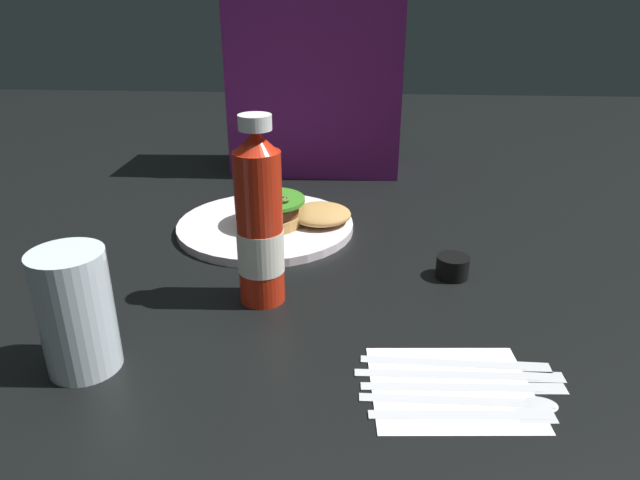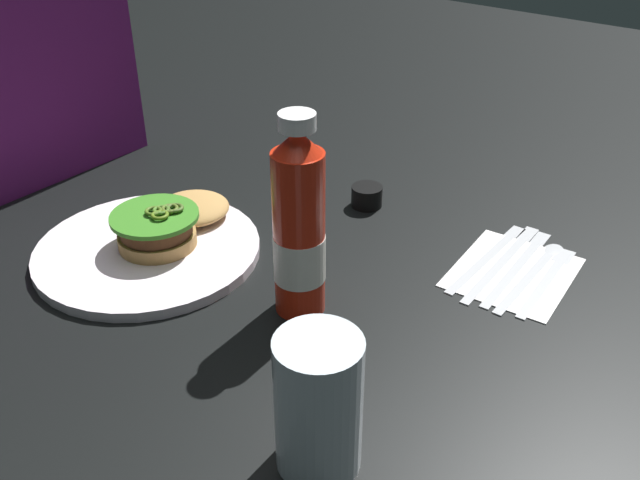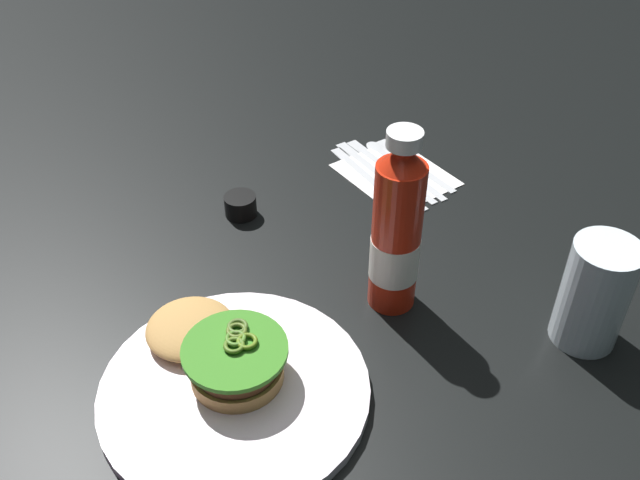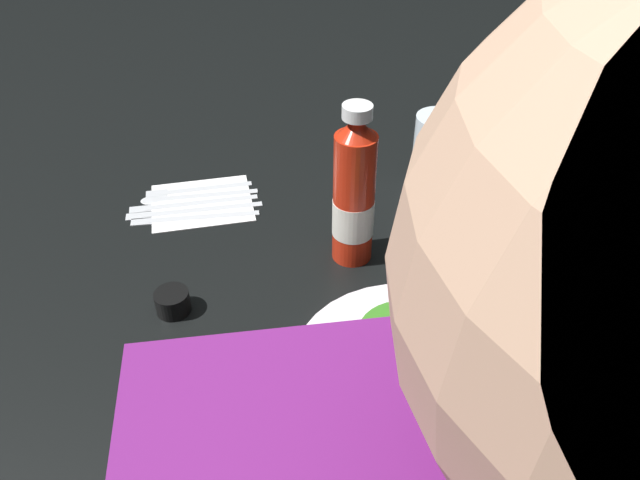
{
  "view_description": "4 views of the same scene",
  "coord_description": "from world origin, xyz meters",
  "px_view_note": "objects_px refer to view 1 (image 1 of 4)",
  "views": [
    {
      "loc": [
        0.09,
        -0.72,
        0.38
      ],
      "look_at": [
        0.05,
        -0.01,
        0.06
      ],
      "focal_mm": 32.26,
      "sensor_mm": 36.0,
      "label": 1
    },
    {
      "loc": [
        -0.54,
        -0.49,
        0.5
      ],
      "look_at": [
        0.0,
        -0.07,
        0.08
      ],
      "focal_mm": 39.28,
      "sensor_mm": 36.0,
      "label": 2
    },
    {
      "loc": [
        -0.52,
        0.34,
        0.62
      ],
      "look_at": [
        0.05,
        -0.01,
        0.07
      ],
      "focal_mm": 39.86,
      "sensor_mm": 36.0,
      "label": 3
    },
    {
      "loc": [
        0.12,
        0.63,
        0.58
      ],
      "look_at": [
        0.02,
        -0.05,
        0.05
      ],
      "focal_mm": 34.88,
      "sensor_mm": 36.0,
      "label": 4
    }
  ],
  "objects_px": {
    "butter_knife": "(473,373)",
    "steak_knife": "(467,361)",
    "diner_person": "(318,51)",
    "fork_utensil": "(480,412)",
    "water_glass": "(76,312)",
    "table_knife": "(477,385)",
    "dinner_plate": "(266,226)",
    "spoon_utensil": "(486,399)",
    "burger_sandwich": "(289,212)",
    "ketchup_bottle": "(260,225)",
    "napkin": "(451,387)",
    "condiment_cup": "(452,267)"
  },
  "relations": [
    {
      "from": "table_knife",
      "to": "butter_knife",
      "type": "distance_m",
      "value": 0.02
    },
    {
      "from": "burger_sandwich",
      "to": "ketchup_bottle",
      "type": "distance_m",
      "value": 0.24
    },
    {
      "from": "butter_knife",
      "to": "steak_knife",
      "type": "xyz_separation_m",
      "value": [
        -0.0,
        0.02,
        0.0
      ]
    },
    {
      "from": "dinner_plate",
      "to": "butter_knife",
      "type": "xyz_separation_m",
      "value": [
        0.28,
        -0.38,
        -0.0
      ]
    },
    {
      "from": "dinner_plate",
      "to": "ketchup_bottle",
      "type": "distance_m",
      "value": 0.25
    },
    {
      "from": "butter_knife",
      "to": "water_glass",
      "type": "bearing_deg",
      "value": -178.68
    },
    {
      "from": "spoon_utensil",
      "to": "diner_person",
      "type": "bearing_deg",
      "value": 105.68
    },
    {
      "from": "burger_sandwich",
      "to": "napkin",
      "type": "height_order",
      "value": "burger_sandwich"
    },
    {
      "from": "diner_person",
      "to": "dinner_plate",
      "type": "bearing_deg",
      "value": -99.74
    },
    {
      "from": "burger_sandwich",
      "to": "ketchup_bottle",
      "type": "height_order",
      "value": "ketchup_bottle"
    },
    {
      "from": "napkin",
      "to": "diner_person",
      "type": "height_order",
      "value": "diner_person"
    },
    {
      "from": "fork_utensil",
      "to": "spoon_utensil",
      "type": "bearing_deg",
      "value": 63.41
    },
    {
      "from": "butter_knife",
      "to": "steak_knife",
      "type": "distance_m",
      "value": 0.02
    },
    {
      "from": "fork_utensil",
      "to": "dinner_plate",
      "type": "bearing_deg",
      "value": 121.91
    },
    {
      "from": "table_knife",
      "to": "diner_person",
      "type": "bearing_deg",
      "value": 105.77
    },
    {
      "from": "steak_knife",
      "to": "condiment_cup",
      "type": "bearing_deg",
      "value": 86.63
    },
    {
      "from": "dinner_plate",
      "to": "burger_sandwich",
      "type": "xyz_separation_m",
      "value": [
        0.04,
        -0.0,
        0.03
      ]
    },
    {
      "from": "diner_person",
      "to": "ketchup_bottle",
      "type": "bearing_deg",
      "value": -92.93
    },
    {
      "from": "steak_knife",
      "to": "ketchup_bottle",
      "type": "bearing_deg",
      "value": 152.39
    },
    {
      "from": "condiment_cup",
      "to": "table_knife",
      "type": "xyz_separation_m",
      "value": [
        -0.01,
        -0.25,
        -0.01
      ]
    },
    {
      "from": "dinner_plate",
      "to": "napkin",
      "type": "height_order",
      "value": "dinner_plate"
    },
    {
      "from": "napkin",
      "to": "fork_utensil",
      "type": "bearing_deg",
      "value": -62.12
    },
    {
      "from": "ketchup_bottle",
      "to": "napkin",
      "type": "height_order",
      "value": "ketchup_bottle"
    },
    {
      "from": "ketchup_bottle",
      "to": "table_knife",
      "type": "relative_size",
      "value": 1.15
    },
    {
      "from": "fork_utensil",
      "to": "diner_person",
      "type": "xyz_separation_m",
      "value": [
        -0.21,
        0.81,
        0.25
      ]
    },
    {
      "from": "steak_knife",
      "to": "diner_person",
      "type": "height_order",
      "value": "diner_person"
    },
    {
      "from": "table_knife",
      "to": "diner_person",
      "type": "xyz_separation_m",
      "value": [
        -0.22,
        0.76,
        0.25
      ]
    },
    {
      "from": "burger_sandwich",
      "to": "condiment_cup",
      "type": "relative_size",
      "value": 4.12
    },
    {
      "from": "condiment_cup",
      "to": "spoon_utensil",
      "type": "distance_m",
      "value": 0.27
    },
    {
      "from": "condiment_cup",
      "to": "spoon_utensil",
      "type": "bearing_deg",
      "value": -90.86
    },
    {
      "from": "condiment_cup",
      "to": "butter_knife",
      "type": "relative_size",
      "value": 0.21
    },
    {
      "from": "fork_utensil",
      "to": "water_glass",
      "type": "bearing_deg",
      "value": 172.72
    },
    {
      "from": "dinner_plate",
      "to": "spoon_utensil",
      "type": "bearing_deg",
      "value": -55.94
    },
    {
      "from": "napkin",
      "to": "fork_utensil",
      "type": "distance_m",
      "value": 0.05
    },
    {
      "from": "condiment_cup",
      "to": "napkin",
      "type": "height_order",
      "value": "condiment_cup"
    },
    {
      "from": "burger_sandwich",
      "to": "butter_knife",
      "type": "xyz_separation_m",
      "value": [
        0.24,
        -0.38,
        -0.03
      ]
    },
    {
      "from": "napkin",
      "to": "spoon_utensil",
      "type": "height_order",
      "value": "spoon_utensil"
    },
    {
      "from": "butter_knife",
      "to": "diner_person",
      "type": "relative_size",
      "value": 0.38
    },
    {
      "from": "dinner_plate",
      "to": "burger_sandwich",
      "type": "bearing_deg",
      "value": -3.4
    },
    {
      "from": "spoon_utensil",
      "to": "table_knife",
      "type": "distance_m",
      "value": 0.02
    },
    {
      "from": "ketchup_bottle",
      "to": "table_knife",
      "type": "xyz_separation_m",
      "value": [
        0.25,
        -0.17,
        -0.1
      ]
    },
    {
      "from": "ketchup_bottle",
      "to": "water_glass",
      "type": "bearing_deg",
      "value": -136.91
    },
    {
      "from": "napkin",
      "to": "table_knife",
      "type": "distance_m",
      "value": 0.03
    },
    {
      "from": "fork_utensil",
      "to": "table_knife",
      "type": "xyz_separation_m",
      "value": [
        0.01,
        0.04,
        0.0
      ]
    },
    {
      "from": "dinner_plate",
      "to": "butter_knife",
      "type": "bearing_deg",
      "value": -53.65
    },
    {
      "from": "butter_knife",
      "to": "dinner_plate",
      "type": "bearing_deg",
      "value": 126.35
    },
    {
      "from": "steak_knife",
      "to": "water_glass",
      "type": "bearing_deg",
      "value": -175.96
    },
    {
      "from": "water_glass",
      "to": "spoon_utensil",
      "type": "height_order",
      "value": "water_glass"
    },
    {
      "from": "water_glass",
      "to": "butter_knife",
      "type": "height_order",
      "value": "water_glass"
    },
    {
      "from": "butter_knife",
      "to": "condiment_cup",
      "type": "bearing_deg",
      "value": 87.59
    }
  ]
}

